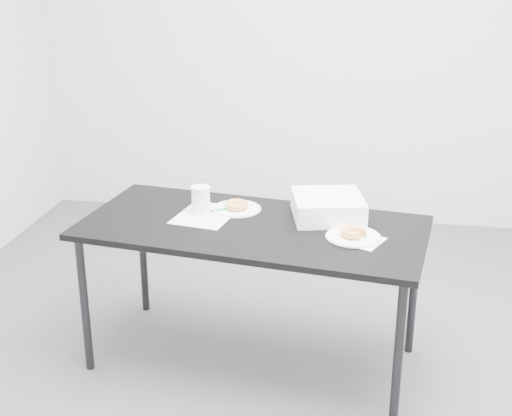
% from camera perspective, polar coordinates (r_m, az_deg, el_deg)
% --- Properties ---
extents(floor, '(4.00, 4.00, 0.00)m').
position_cam_1_polar(floor, '(3.54, 1.49, -12.24)').
color(floor, '#4F5055').
rests_on(floor, ground).
extents(wall_back, '(4.00, 0.02, 2.70)m').
position_cam_1_polar(wall_back, '(4.99, 5.21, 13.97)').
color(wall_back, silver).
rests_on(wall_back, floor).
extents(table, '(1.63, 0.92, 0.71)m').
position_cam_1_polar(table, '(3.26, -0.29, -2.23)').
color(table, black).
rests_on(table, floor).
extents(scorecard, '(0.30, 0.35, 0.00)m').
position_cam_1_polar(scorecard, '(3.36, -4.07, -0.56)').
color(scorecard, white).
rests_on(scorecard, table).
extents(logo_patch, '(0.06, 0.06, 0.00)m').
position_cam_1_polar(logo_patch, '(3.41, -2.27, -0.14)').
color(logo_patch, green).
rests_on(logo_patch, scorecard).
extents(pen, '(0.13, 0.09, 0.01)m').
position_cam_1_polar(pen, '(3.40, -2.64, -0.11)').
color(pen, '#0C8848').
rests_on(pen, scorecard).
extents(napkin, '(0.22, 0.22, 0.00)m').
position_cam_1_polar(napkin, '(3.10, 8.44, -2.59)').
color(napkin, white).
rests_on(napkin, table).
extents(plate_near, '(0.24, 0.24, 0.01)m').
position_cam_1_polar(plate_near, '(3.12, 7.78, -2.29)').
color(plate_near, white).
rests_on(plate_near, napkin).
extents(donut_near, '(0.16, 0.16, 0.04)m').
position_cam_1_polar(donut_near, '(3.11, 7.80, -1.92)').
color(donut_near, '#D88744').
rests_on(donut_near, plate_near).
extents(plate_far, '(0.23, 0.23, 0.01)m').
position_cam_1_polar(plate_far, '(3.42, -1.57, -0.08)').
color(plate_far, white).
rests_on(plate_far, table).
extents(donut_far, '(0.13, 0.13, 0.04)m').
position_cam_1_polar(donut_far, '(3.41, -1.57, 0.26)').
color(donut_far, '#D88744').
rests_on(donut_far, plate_far).
extents(coffee_cup, '(0.09, 0.09, 0.13)m').
position_cam_1_polar(coffee_cup, '(3.37, -4.44, 0.67)').
color(coffee_cup, white).
rests_on(coffee_cup, table).
extents(cup_lid, '(0.09, 0.09, 0.01)m').
position_cam_1_polar(cup_lid, '(3.39, 7.61, -0.41)').
color(cup_lid, white).
rests_on(cup_lid, table).
extents(bakery_box, '(0.38, 0.38, 0.10)m').
position_cam_1_polar(bakery_box, '(3.32, 5.76, 0.11)').
color(bakery_box, white).
rests_on(bakery_box, table).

